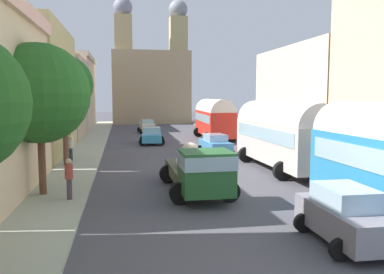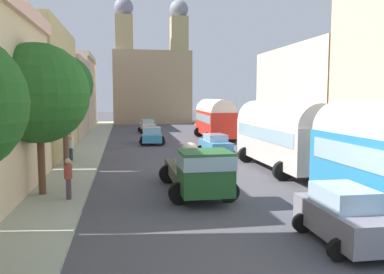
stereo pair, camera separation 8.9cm
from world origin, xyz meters
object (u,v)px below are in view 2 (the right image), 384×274
Objects in this scene: cargo_truck_0 at (198,170)px; car_2 at (343,216)px; parked_bus_2 at (215,117)px; pedestrian_2 at (71,147)px; car_1 at (148,126)px; pedestrian_0 at (71,143)px; car_0 at (152,135)px; car_3 at (215,144)px; pedestrian_1 at (68,177)px; parked_bus_1 at (281,132)px.

car_2 is at bearing -63.36° from cargo_truck_0.
pedestrian_2 is (-12.26, -11.78, -1.21)m from parked_bus_2.
car_1 is (-0.45, 29.93, -0.34)m from cargo_truck_0.
cargo_truck_0 is at bearing -56.43° from pedestrian_2.
pedestrian_0 is (-6.83, 11.89, -0.12)m from cargo_truck_0.
parked_bus_2 is 28.14m from car_2.
car_2 reaches higher than car_0.
pedestrian_2 is (-10.03, -1.71, 0.22)m from car_3.
car_2 is (-2.52, -27.99, -1.36)m from parked_bus_2.
car_1 reaches higher than car_0.
pedestrian_1 is (-4.75, -19.44, 0.31)m from car_0.
car_3 is at bearing 53.24° from pedestrian_1.
parked_bus_1 reaches higher than car_2.
pedestrian_0 reaches higher than pedestrian_2.
pedestrian_2 is at bearing -82.97° from pedestrian_0.
car_2 is at bearing -35.35° from pedestrian_1.
car_2 is at bearing -95.15° from parked_bus_2.
pedestrian_1 is (-5.40, -0.22, -0.08)m from cargo_truck_0.
pedestrian_2 is (0.24, -1.97, -0.03)m from pedestrian_0.
parked_bus_1 reaches higher than car_0.
pedestrian_1 is at bearing -83.30° from pedestrian_0.
pedestrian_2 is (-6.13, -20.00, 0.20)m from car_1.
cargo_truck_0 is 29.93m from car_1.
car_1 is 19.13m from pedestrian_0.
car_2 is 18.92m from pedestrian_2.
pedestrian_2 is at bearing 96.64° from pedestrian_1.
parked_bus_2 is at bearing 21.41° from car_0.
car_0 is at bearing -158.59° from parked_bus_2.
car_1 is 36.40m from car_2.
car_3 is 10.18m from pedestrian_2.
cargo_truck_0 is at bearing -88.05° from car_0.
cargo_truck_0 is 11.91m from pedestrian_2.
car_2 is 2.11× the size of pedestrian_2.
parked_bus_2 is 24.59m from pedestrian_1.
parked_bus_1 is at bearing -89.22° from parked_bus_2.
car_3 is at bearing -102.48° from parked_bus_2.
car_0 is 1.13× the size of car_2.
car_1 reaches higher than car_3.
parked_bus_2 reaches higher than cargo_truck_0.
pedestrian_0 is at bearing -109.48° from car_1.
car_1 is at bearing 104.43° from parked_bus_1.
car_2 is 20.75m from pedestrian_0.
parked_bus_2 is 15.93m from pedestrian_0.
cargo_truck_0 reaches higher than car_3.
pedestrian_0 is at bearing 97.03° from pedestrian_2.
parked_bus_2 is 6.95m from car_0.
pedestrian_1 is at bearing -83.36° from pedestrian_2.
car_0 is at bearing 91.95° from cargo_truck_0.
parked_bus_1 is 13.39m from pedestrian_2.
pedestrian_0 reaches higher than car_3.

